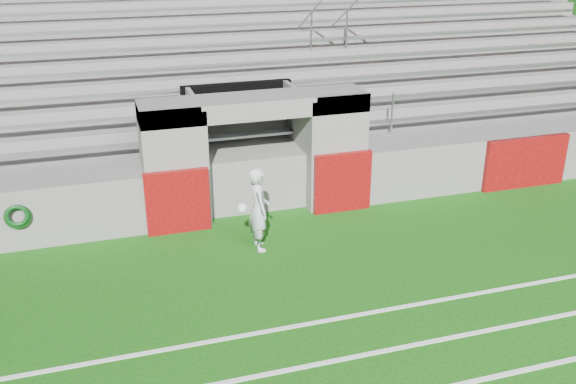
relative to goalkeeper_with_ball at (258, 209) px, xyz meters
name	(u,v)px	position (x,y,z in m)	size (l,w,h in m)	color
ground	(307,289)	(0.41, -1.75, -0.84)	(90.00, 90.00, 0.00)	#124C0C
stadium_structure	(215,97)	(0.41, 6.22, 0.65)	(26.00, 8.48, 5.42)	slate
goalkeeper_with_ball	(258,209)	(0.00, 0.00, 0.00)	(0.67, 0.62, 1.68)	silver
hose_coil	(17,216)	(-4.42, 1.18, -0.08)	(0.51, 0.14, 0.52)	#0C3F0E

